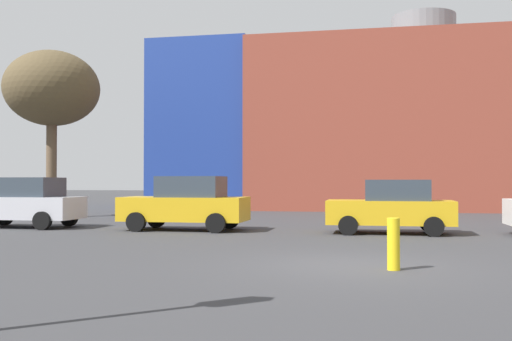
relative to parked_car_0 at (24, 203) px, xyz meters
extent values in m
plane|color=#38383A|center=(12.21, -7.68, -0.92)|extent=(200.00, 200.00, 0.00)
cube|color=brown|center=(15.76, 19.34, 4.21)|extent=(21.18, 11.20, 10.25)
cube|color=navy|center=(2.03, 19.34, 4.32)|extent=(6.29, 10.08, 10.47)
cylinder|color=slate|center=(15.76, 19.34, 10.33)|extent=(4.00, 4.00, 2.00)
cube|color=silver|center=(-0.07, 0.00, -0.19)|extent=(4.25, 1.82, 0.81)
cube|color=#333D47|center=(0.19, 0.00, 0.57)|extent=(2.13, 1.62, 0.71)
cylinder|color=black|center=(-1.43, 0.93, -0.59)|extent=(0.65, 0.22, 0.65)
cylinder|color=black|center=(1.30, -0.93, -0.59)|extent=(0.65, 0.22, 0.65)
cylinder|color=black|center=(1.30, 0.93, -0.59)|extent=(0.65, 0.22, 0.65)
cube|color=gold|center=(6.18, 0.00, -0.17)|extent=(4.33, 1.85, 0.82)
cube|color=#333D47|center=(6.43, 0.00, 0.60)|extent=(2.16, 1.65, 0.72)
cylinder|color=black|center=(4.79, -0.95, -0.59)|extent=(0.66, 0.23, 0.66)
cylinder|color=black|center=(4.79, 0.95, -0.59)|extent=(0.66, 0.23, 0.66)
cylinder|color=black|center=(7.57, -0.95, -0.59)|extent=(0.66, 0.23, 0.66)
cylinder|color=black|center=(7.57, 0.95, -0.59)|extent=(0.66, 0.23, 0.66)
cube|color=gold|center=(13.16, 0.00, -0.22)|extent=(4.04, 1.73, 0.77)
cube|color=#333D47|center=(13.40, 0.00, 0.50)|extent=(2.02, 1.54, 0.67)
cylinder|color=black|center=(11.86, -0.89, -0.61)|extent=(0.62, 0.21, 0.62)
cylinder|color=black|center=(11.86, 0.89, -0.61)|extent=(0.62, 0.21, 0.62)
cylinder|color=black|center=(14.46, -0.89, -0.61)|extent=(0.62, 0.21, 0.62)
cylinder|color=black|center=(14.46, 0.89, -0.61)|extent=(0.62, 0.21, 0.62)
cylinder|color=brown|center=(-2.30, 5.79, 1.53)|extent=(0.48, 0.48, 4.89)
ellipsoid|color=brown|center=(-2.30, 5.79, 5.20)|extent=(4.45, 4.45, 3.56)
cylinder|color=yellow|center=(13.04, -8.20, -0.42)|extent=(0.24, 0.24, 0.99)
camera|label=1|loc=(12.70, -19.86, 0.76)|focal=41.82mm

